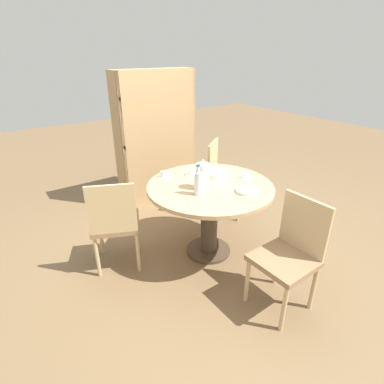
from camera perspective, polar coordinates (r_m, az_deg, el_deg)
name	(u,v)px	position (r m, az deg, el deg)	size (l,w,h in m)	color
ground_plane	(208,251)	(3.17, 3.12, -11.14)	(14.00, 14.00, 0.00)	brown
dining_table	(210,201)	(2.86, 3.39, -1.68)	(1.18, 1.18, 0.75)	#473828
chair_a	(223,176)	(3.70, 5.90, 3.06)	(0.59, 0.59, 0.91)	tan
chair_b	(115,222)	(2.79, -14.44, -5.52)	(0.56, 0.56, 0.91)	tan
chair_c	(290,252)	(2.44, 18.13, -10.87)	(0.43, 0.43, 0.91)	tan
bookshelf	(157,140)	(4.03, -6.68, 9.82)	(1.06, 0.28, 1.69)	tan
coffee_pot	(203,175)	(2.66, 2.07, 3.17)	(0.12, 0.12, 0.28)	white
water_bottle	(198,183)	(2.55, 1.16, 1.80)	(0.07, 0.07, 0.28)	silver
cake_main	(215,175)	(2.91, 4.42, 3.23)	(0.27, 0.27, 0.08)	white
cup_a	(192,173)	(3.00, -0.09, 3.74)	(0.13, 0.13, 0.06)	silver
cup_b	(164,175)	(2.96, -5.34, 3.27)	(0.13, 0.13, 0.06)	silver
cup_c	(245,176)	(2.96, 10.14, 3.00)	(0.13, 0.13, 0.06)	silver
plate_stack	(247,191)	(2.68, 10.44, 0.25)	(0.19, 0.19, 0.03)	white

